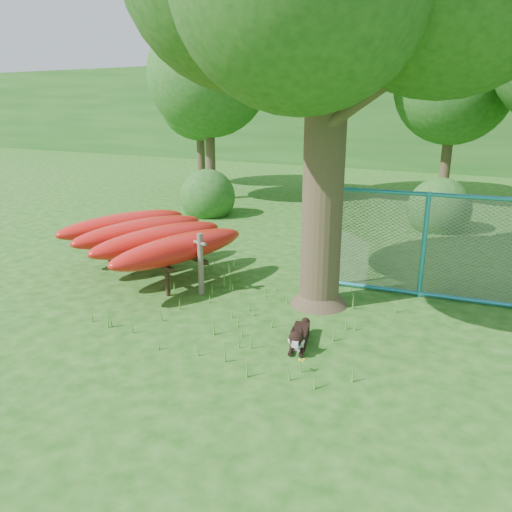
% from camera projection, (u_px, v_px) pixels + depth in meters
% --- Properties ---
extents(ground, '(80.00, 80.00, 0.00)m').
position_uv_depth(ground, '(209.00, 334.00, 7.89)').
color(ground, '#194E0F').
rests_on(ground, ground).
extents(wooden_post, '(0.33, 0.15, 1.19)m').
position_uv_depth(wooden_post, '(201.00, 263.00, 9.38)').
color(wooden_post, brown).
rests_on(wooden_post, ground).
extents(kayak_rack, '(3.95, 4.27, 1.11)m').
position_uv_depth(kayak_rack, '(150.00, 235.00, 10.49)').
color(kayak_rack, black).
rests_on(kayak_rack, ground).
extents(husky_dog, '(0.44, 0.97, 0.43)m').
position_uv_depth(husky_dog, '(299.00, 337.00, 7.45)').
color(husky_dog, black).
rests_on(husky_dog, ground).
extents(fence_section, '(3.40, 0.46, 3.32)m').
position_uv_depth(fence_section, '(424.00, 246.00, 9.16)').
color(fence_section, teal).
rests_on(fence_section, ground).
extents(wildflower_clump, '(0.10, 0.09, 0.21)m').
position_uv_depth(wildflower_clump, '(301.00, 361.00, 6.70)').
color(wildflower_clump, '#519B32').
rests_on(wildflower_clump, ground).
extents(bg_tree_a, '(4.40, 4.40, 6.70)m').
position_uv_depth(bg_tree_a, '(208.00, 76.00, 17.96)').
color(bg_tree_a, '#3E3122').
rests_on(bg_tree_a, ground).
extents(bg_tree_b, '(5.20, 5.20, 8.22)m').
position_uv_depth(bg_tree_b, '(321.00, 42.00, 17.73)').
color(bg_tree_b, '#3E3122').
rests_on(bg_tree_b, ground).
extents(bg_tree_c, '(4.00, 4.00, 6.12)m').
position_uv_depth(bg_tree_c, '(454.00, 86.00, 16.96)').
color(bg_tree_c, '#3E3122').
rests_on(bg_tree_c, ground).
extents(bg_tree_f, '(3.60, 3.60, 5.55)m').
position_uv_depth(bg_tree_f, '(199.00, 99.00, 21.85)').
color(bg_tree_f, '#3E3122').
rests_on(bg_tree_f, ground).
extents(shrub_left, '(1.80, 1.80, 1.80)m').
position_uv_depth(shrub_left, '(208.00, 215.00, 16.48)').
color(shrub_left, '#1F561B').
rests_on(shrub_left, ground).
extents(shrub_mid, '(1.80, 1.80, 1.80)m').
position_uv_depth(shrub_mid, '(437.00, 229.00, 14.56)').
color(shrub_mid, '#1F561B').
rests_on(shrub_mid, ground).
extents(wooded_hillside, '(80.00, 12.00, 6.00)m').
position_uv_depth(wooded_hillside, '(460.00, 113.00, 30.60)').
color(wooded_hillside, '#1F561B').
rests_on(wooded_hillside, ground).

